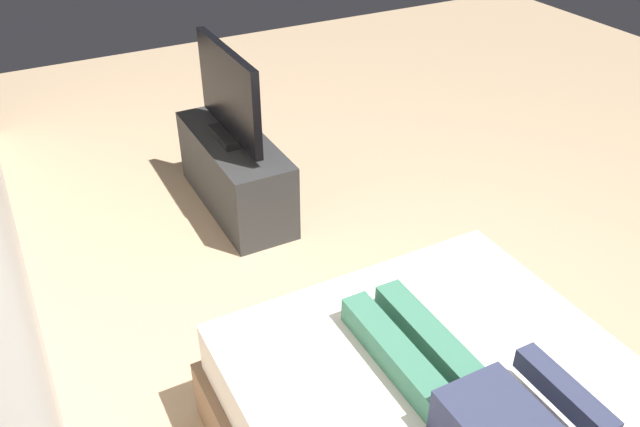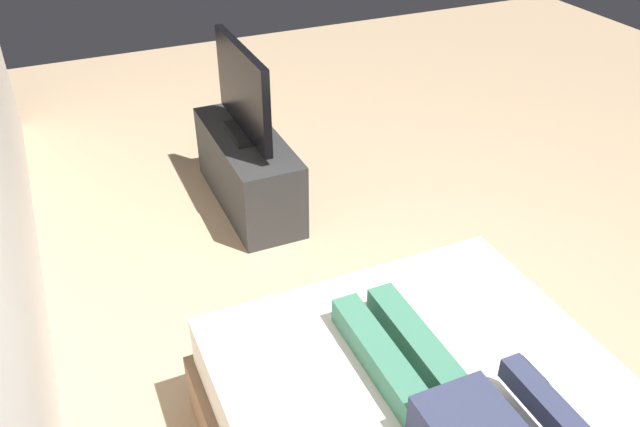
% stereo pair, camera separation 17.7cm
% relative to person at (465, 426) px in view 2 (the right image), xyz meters
% --- Properties ---
extents(ground_plane, '(10.00, 10.00, 0.00)m').
position_rel_person_xyz_m(ground_plane, '(0.84, -0.39, -0.62)').
color(ground_plane, tan).
extents(person, '(1.26, 0.46, 0.18)m').
position_rel_person_xyz_m(person, '(0.00, 0.00, 0.00)').
color(person, '#2D334C').
rests_on(person, bed).
extents(remote, '(0.15, 0.04, 0.02)m').
position_rel_person_xyz_m(remote, '(0.15, -0.40, -0.07)').
color(remote, black).
rests_on(remote, bed).
extents(tv_stand, '(1.10, 0.40, 0.50)m').
position_rel_person_xyz_m(tv_stand, '(2.52, -0.08, -0.37)').
color(tv_stand, '#2D2D2D').
rests_on(tv_stand, ground).
extents(tv, '(0.88, 0.20, 0.59)m').
position_rel_person_xyz_m(tv, '(2.52, -0.08, 0.16)').
color(tv, black).
rests_on(tv, tv_stand).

